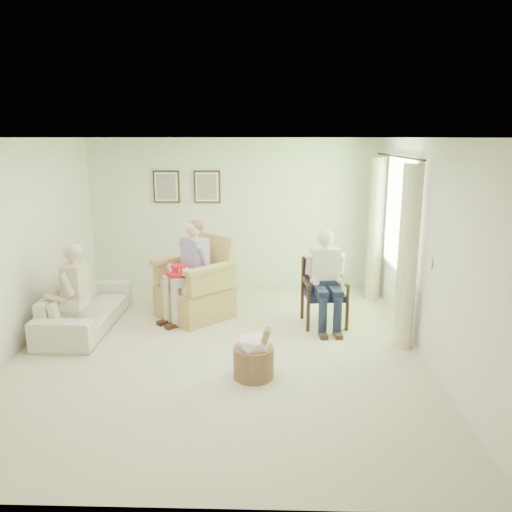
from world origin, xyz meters
The scene contains 19 objects.
floor centered at (0.00, 0.00, 0.00)m, with size 5.50×5.50×0.00m, color beige.
back_wall centered at (0.00, 2.75, 1.30)m, with size 5.00×0.04×2.60m, color silver.
front_wall centered at (0.00, -2.75, 1.30)m, with size 5.00×0.04×2.60m, color silver.
left_wall centered at (-2.50, 0.00, 1.30)m, with size 0.04×5.50×2.60m, color silver.
right_wall centered at (2.50, 0.00, 1.30)m, with size 0.04×5.50×2.60m, color silver.
ceiling centered at (0.00, 0.00, 2.60)m, with size 5.00×5.50×0.02m, color white.
window centered at (2.46, 1.20, 1.58)m, with size 0.13×2.50×1.63m.
curtain_left centered at (2.33, 0.22, 1.15)m, with size 0.34×0.34×2.30m, color beige.
curtain_right centered at (2.33, 2.18, 1.15)m, with size 0.34×0.34×2.30m, color beige.
framed_print_left centered at (-1.15, 2.71, 1.78)m, with size 0.45×0.05×0.55m.
framed_print_right centered at (-0.45, 2.71, 1.78)m, with size 0.45×0.05×0.55m.
wicker_armchair centered at (-0.48, 1.22, 0.38)m, with size 0.94×0.93×1.20m.
wood_armchair centered at (1.40, 1.01, 0.50)m, with size 0.59×0.56×0.91m.
sofa centered at (-1.95, 0.76, 0.29)m, with size 0.77×1.97×0.58m, color beige.
person_wicker centered at (-0.48, 1.06, 0.85)m, with size 0.40×0.63×1.43m.
person_dark centered at (1.40, 0.86, 0.78)m, with size 0.40×0.62×1.33m.
person_sofa centered at (-1.95, 0.33, 0.70)m, with size 0.42×0.62×1.25m.
red_hat centered at (-0.66, 0.94, 0.77)m, with size 0.34×0.34×0.14m.
hatbox centered at (0.46, -0.71, 0.26)m, with size 0.49×0.49×0.66m.
Camera 1 is at (0.63, -5.81, 2.60)m, focal length 35.00 mm.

